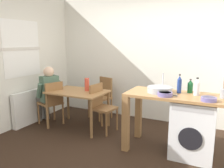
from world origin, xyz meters
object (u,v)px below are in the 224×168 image
Objects in this scene: mixing_bowl at (165,94)px; utensil_crock at (224,93)px; dining_table at (78,96)px; bottle_squat_brown at (190,87)px; chair_person_seat at (52,101)px; washing_machine at (193,128)px; chair_opposite at (101,105)px; colander at (209,99)px; bottle_clear_small at (197,87)px; chair_spare_by_wall at (102,95)px; vase at (87,85)px; bottle_tall_green at (179,85)px; seated_person at (48,92)px.

utensil_crock is at bearing 18.15° from mixing_bowl.
bottle_squat_brown is at bearing -0.21° from dining_table.
bottle_squat_brown reaches higher than dining_table.
chair_person_seat is 2.74m from washing_machine.
washing_machine is at bearing -61.06° from bottle_squat_brown.
chair_opposite is 4.50× the size of colander.
bottle_clear_small is at bearing 90.43° from chair_opposite.
bottle_clear_small is (0.00, 0.07, 0.61)m from washing_machine.
mixing_bowl is (2.34, -0.27, 0.45)m from chair_person_seat.
chair_spare_by_wall is at bearing 144.99° from mixing_bowl.
mixing_bowl is (-0.40, -0.26, -0.09)m from bottle_clear_small.
washing_machine is 3.40× the size of vase.
bottle_tall_green is 0.62m from utensil_crock.
mixing_bowl is (-0.29, -0.39, -0.06)m from bottle_squat_brown.
vase is (0.15, 0.10, 0.22)m from dining_table.
chair_opposite is 3.41× the size of bottle_clear_small.
bottle_tall_green is at bearing -2.86° from dining_table.
bottle_squat_brown is at bearing 131.49° from bottle_clear_small.
mixing_bowl is 0.71× the size of utensil_crock.
bottle_squat_brown is at bearing 177.29° from chair_spare_by_wall.
washing_machine is 0.67m from utensil_crock.
mixing_bowl is at bearing -161.85° from utensil_crock.
bottle_clear_small is at bearing -3.46° from dining_table.
chair_opposite is 2.00m from colander.
dining_table is 2.20m from washing_machine.
chair_person_seat is 3.41× the size of bottle_clear_small.
bottle_tall_green is at bearing 175.45° from utensil_crock.
vase is (0.03, -0.67, 0.36)m from chair_spare_by_wall.
dining_table is 5.17× the size of bottle_squat_brown.
washing_machine is 4.04× the size of bottle_squat_brown.
dining_table is 2.23m from bottle_clear_small.
mixing_bowl is at bearing 178.03° from colander.
bottle_tall_green is (2.48, 0.03, 0.54)m from chair_person_seat.
bottle_squat_brown reaches higher than chair_opposite.
utensil_crock is at bearing -5.85° from vase.
bottle_squat_brown reaches higher than washing_machine.
bottle_tall_green is 1.10× the size of bottle_clear_small.
bottle_tall_green is (1.46, -0.16, 0.54)m from chair_opposite.
chair_person_seat is 3.00× the size of utensil_crock.
bottle_squat_brown reaches higher than chair_spare_by_wall.
mixing_bowl is at bearing -126.73° from bottle_squat_brown.
bottle_clear_small is at bearing -70.41° from chair_person_seat.
utensil_crock is at bearing -3.27° from dining_table.
bottle_clear_small is 1.23× the size of mixing_bowl.
dining_table is at bearing -64.50° from seated_person.
chair_opposite is 0.49m from vase.
washing_machine is 0.68m from bottle_tall_green.
bottle_squat_brown is 1.94m from vase.
colander is at bearing -49.26° from washing_machine.
bottle_clear_small is (2.19, -0.13, 0.40)m from dining_table.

